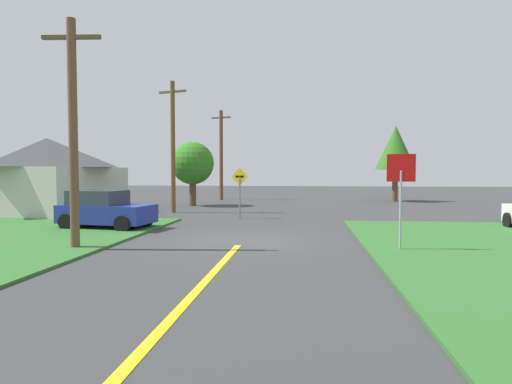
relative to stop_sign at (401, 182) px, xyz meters
name	(u,v)px	position (x,y,z in m)	size (l,w,h in m)	color
ground_plane	(243,241)	(-4.99, 1.47, -2.09)	(120.00, 120.00, 0.00)	#393939
lane_stripe_center	(170,320)	(-4.99, -6.53, -2.08)	(0.20, 14.00, 0.01)	yellow
stop_sign	(401,182)	(0.00, 0.00, 0.00)	(0.82, 0.12, 2.92)	#9EA0A8
parked_car_near_building	(105,210)	(-11.24, 3.90, -1.29)	(4.05, 2.45, 1.62)	navy
utility_pole_near	(73,131)	(-9.89, -0.78, 1.56)	(1.80, 0.27, 7.02)	brown
utility_pole_mid	(173,145)	(-10.58, 11.19, 1.92)	(1.77, 0.57, 7.72)	brown
utility_pole_far	(221,154)	(-10.09, 23.16, 1.90)	(1.77, 0.58, 7.75)	brown
direction_sign	(240,187)	(-6.19, 8.54, -0.46)	(0.90, 0.19, 2.62)	slate
oak_tree_left	(396,148)	(4.55, 22.81, 2.30)	(3.25, 3.25, 6.22)	brown
pine_tree_center	(193,164)	(-10.79, 16.32, 0.93)	(3.04, 3.04, 4.56)	brown
barn	(47,176)	(-17.64, 9.83, 0.09)	(7.70, 7.11, 4.36)	beige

